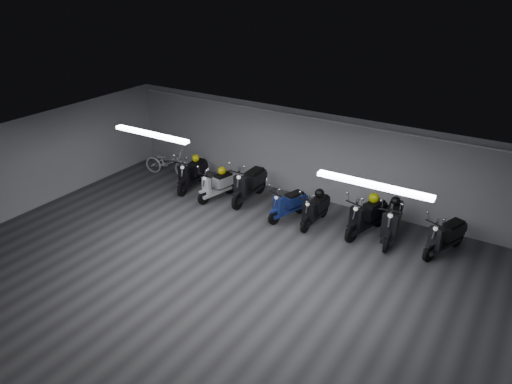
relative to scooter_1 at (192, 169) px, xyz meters
The scene contains 22 objects.
floor 5.24m from the scooter_1, 42.53° to the right, with size 14.00×10.00×0.01m, color #39393B.
ceiling 5.61m from the scooter_1, 42.53° to the right, with size 14.00×10.00×0.01m, color gray.
back_wall 4.17m from the scooter_1, 21.30° to the left, with size 14.00×0.01×2.80m, color #A6A6A9.
front_wall 9.37m from the scooter_1, 65.79° to the right, with size 14.00×0.01×2.80m, color #A6A6A9.
left_wall 4.79m from the scooter_1, 132.12° to the right, with size 0.01×10.00×2.80m, color #A6A6A9.
fluor_strip_left 3.35m from the scooter_1, 71.74° to the right, with size 2.40×0.18×0.08m, color white.
fluor_strip_right 7.56m from the scooter_1, 20.20° to the right, with size 2.40×0.18×0.08m, color white.
conduit 4.51m from the scooter_1, 20.18° to the left, with size 0.05×0.05×13.60m, color white.
scooter_1 is the anchor object (origin of this frame).
scooter_2 1.16m from the scooter_1, ahead, with size 0.55×1.65×1.23m, color silver, non-canonical shape.
scooter_3 2.09m from the scooter_1, ahead, with size 0.67×2.00×1.49m, color black, non-canonical shape.
scooter_4 3.66m from the scooter_1, ahead, with size 0.53×1.60×1.19m, color navy, non-canonical shape.
scooter_5 4.48m from the scooter_1, ahead, with size 0.55×1.64×1.22m, color black, non-canonical shape.
scooter_7 5.90m from the scooter_1, ahead, with size 0.63×1.88×1.40m, color black, non-canonical shape.
scooter_8 6.58m from the scooter_1, ahead, with size 0.65×1.96×1.46m, color black, non-canonical shape.
scooter_9 7.95m from the scooter_1, ahead, with size 0.59×1.77×1.32m, color black, non-canonical shape.
bicycle 1.51m from the scooter_1, 163.39° to the left, with size 0.62×1.76×1.14m, color white.
helmet_0 1.21m from the scooter_1, ahead, with size 0.26×0.26×0.26m, color #CABC0B.
helmet_1 6.57m from the scooter_1, ahead, with size 0.26×0.26×0.26m, color black.
helmet_2 5.99m from the scooter_1, ahead, with size 0.29×0.29×0.29m, color #B5C00B.
helmet_3 4.50m from the scooter_1, ahead, with size 0.28×0.28×0.28m, color black.
helmet_4 0.39m from the scooter_1, 96.96° to the left, with size 0.26×0.26×0.26m, color #D3D50C.
Camera 1 is at (5.72, -7.76, 6.77)m, focal length 34.13 mm.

